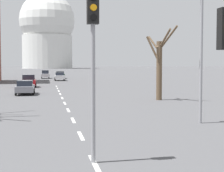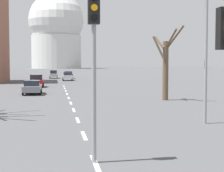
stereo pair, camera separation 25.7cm
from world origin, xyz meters
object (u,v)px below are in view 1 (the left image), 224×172
sedan_mid_centre (60,76)px  sedan_far_right (25,87)px  street_lamp_right (193,34)px  sedan_near_right (45,74)px  traffic_signal_centre_tall (93,43)px  sedan_near_left (60,75)px  sedan_far_left (29,81)px

sedan_mid_centre → sedan_far_right: size_ratio=0.96×
street_lamp_right → sedan_near_right: street_lamp_right is taller
traffic_signal_centre_tall → sedan_mid_centre: 57.69m
sedan_near_right → sedan_far_right: size_ratio=0.94×
sedan_near_left → sedan_far_right: (-5.06, -40.55, -0.05)m
street_lamp_right → sedan_near_left: 61.17m
sedan_near_left → sedan_mid_centre: 10.09m
sedan_far_right → sedan_mid_centre: bearing=81.4°
traffic_signal_centre_tall → sedan_far_right: size_ratio=1.21×
street_lamp_right → sedan_mid_centre: size_ratio=1.73×
traffic_signal_centre_tall → sedan_mid_centre: traffic_signal_centre_tall is taller
sedan_far_left → sedan_far_right: 11.72m
sedan_near_left → sedan_far_left: size_ratio=1.11×
sedan_mid_centre → sedan_far_left: 19.34m
traffic_signal_centre_tall → sedan_near_left: (1.59, 67.69, -2.96)m
traffic_signal_centre_tall → street_lamp_right: 9.13m
sedan_far_left → sedan_far_right: sedan_far_left is taller
street_lamp_right → sedan_far_left: size_ratio=1.89×
traffic_signal_centre_tall → sedan_near_left: 67.77m
sedan_near_right → sedan_far_right: sedan_near_right is taller
traffic_signal_centre_tall → sedan_far_left: size_ratio=1.38×
traffic_signal_centre_tall → street_lamp_right: bearing=48.4°
sedan_far_right → traffic_signal_centre_tall: bearing=-82.7°
sedan_near_left → sedan_near_right: sedan_near_right is taller
street_lamp_right → sedan_far_right: street_lamp_right is taller
street_lamp_right → sedan_near_left: (-4.45, 60.89, -3.83)m
street_lamp_right → sedan_near_right: (-7.49, 61.79, -3.77)m
traffic_signal_centre_tall → sedan_far_right: bearing=97.3°
traffic_signal_centre_tall → sedan_mid_centre: (1.12, 57.60, -2.96)m
sedan_near_right → sedan_near_left: bearing=-16.5°
street_lamp_right → sedan_far_left: bearing=106.8°
sedan_mid_centre → sedan_far_right: bearing=-98.6°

